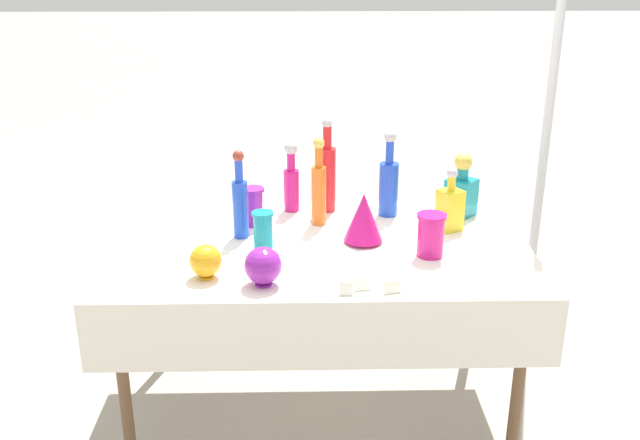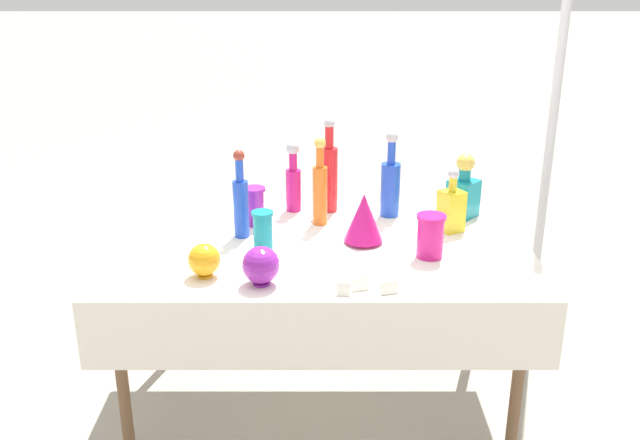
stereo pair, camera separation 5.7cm
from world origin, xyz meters
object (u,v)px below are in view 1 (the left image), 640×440
object	(u,v)px
square_decanter_1	(461,189)
slender_vase_1	(431,234)
tall_bottle_3	(291,181)
round_bowl_1	(263,266)
square_decanter_0	(450,206)
round_bowl_0	(206,261)
tall_bottle_0	(318,188)
slender_vase_0	(263,229)
tall_bottle_1	(389,183)
tall_bottle_2	(240,202)
tall_bottle_4	(327,174)
slender_vase_2	(253,205)
fluted_vase_0	(364,217)
canopy_pole	(548,119)

from	to	relation	value
square_decanter_1	slender_vase_1	size ratio (longest dim) A/B	1.67
tall_bottle_3	round_bowl_1	size ratio (longest dim) A/B	2.25
square_decanter_0	round_bowl_0	xyz separation A→B (m)	(-0.93, -0.44, -0.04)
tall_bottle_0	slender_vase_0	xyz separation A→B (m)	(-0.21, -0.27, -0.07)
tall_bottle_1	square_decanter_1	xyz separation A→B (m)	(0.31, -0.01, -0.03)
square_decanter_0	round_bowl_0	world-z (taller)	square_decanter_0
square_decanter_1	tall_bottle_1	bearing A→B (deg)	178.96
tall_bottle_0	square_decanter_0	bearing A→B (deg)	-8.12
tall_bottle_2	tall_bottle_4	distance (m)	0.46
tall_bottle_4	slender_vase_1	distance (m)	0.62
square_decanter_0	round_bowl_0	size ratio (longest dim) A/B	2.15
tall_bottle_2	slender_vase_0	bearing A→B (deg)	-53.72
slender_vase_2	round_bowl_0	size ratio (longest dim) A/B	1.31
square_decanter_0	square_decanter_1	size ratio (longest dim) A/B	0.96
square_decanter_1	round_bowl_0	xyz separation A→B (m)	(-1.01, -0.61, -0.05)
tall_bottle_0	square_decanter_0	xyz separation A→B (m)	(0.53, -0.08, -0.06)
tall_bottle_0	fluted_vase_0	world-z (taller)	tall_bottle_0
square_decanter_1	round_bowl_0	size ratio (longest dim) A/B	2.24
tall_bottle_0	square_decanter_1	bearing A→B (deg)	8.75
square_decanter_1	canopy_pole	size ratio (longest dim) A/B	0.10
slender_vase_0	slender_vase_1	distance (m)	0.63
tall_bottle_4	slender_vase_0	distance (m)	0.50
slender_vase_1	canopy_pole	world-z (taller)	canopy_pole
square_decanter_1	slender_vase_1	xyz separation A→B (m)	(-0.20, -0.43, -0.03)
tall_bottle_4	slender_vase_0	xyz separation A→B (m)	(-0.26, -0.43, -0.09)
tall_bottle_3	canopy_pole	size ratio (longest dim) A/B	0.11
square_decanter_0	slender_vase_1	xyz separation A→B (m)	(-0.12, -0.26, -0.01)
square_decanter_0	fluted_vase_0	distance (m)	0.38
tall_bottle_4	tall_bottle_1	bearing A→B (deg)	-12.85
tall_bottle_0	round_bowl_1	size ratio (longest dim) A/B	2.68
fluted_vase_0	tall_bottle_0	bearing A→B (deg)	130.05
slender_vase_0	slender_vase_2	xyz separation A→B (m)	(-0.05, 0.26, 0.01)
fluted_vase_0	slender_vase_2	bearing A→B (deg)	156.05
tall_bottle_1	slender_vase_2	size ratio (longest dim) A/B	2.31
square_decanter_1	fluted_vase_0	size ratio (longest dim) A/B	1.37
tall_bottle_2	square_decanter_1	size ratio (longest dim) A/B	1.29
tall_bottle_0	round_bowl_0	bearing A→B (deg)	-127.93
tall_bottle_3	fluted_vase_0	distance (m)	0.47
tall_bottle_2	round_bowl_1	distance (m)	0.46
tall_bottle_1	square_decanter_1	bearing A→B (deg)	-1.04
tall_bottle_1	round_bowl_1	size ratio (longest dim) A/B	2.70
tall_bottle_1	square_decanter_0	world-z (taller)	tall_bottle_1
tall_bottle_4	tall_bottle_3	bearing A→B (deg)	178.50
canopy_pole	slender_vase_1	bearing A→B (deg)	-129.34
tall_bottle_0	tall_bottle_1	bearing A→B (deg)	18.31
square_decanter_0	slender_vase_2	bearing A→B (deg)	175.31
square_decanter_1	tall_bottle_3	bearing A→B (deg)	174.58
tall_bottle_3	square_decanter_0	world-z (taller)	tall_bottle_3
tall_bottle_4	slender_vase_2	size ratio (longest dim) A/B	2.56
round_bowl_1	slender_vase_1	bearing A→B (deg)	21.08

